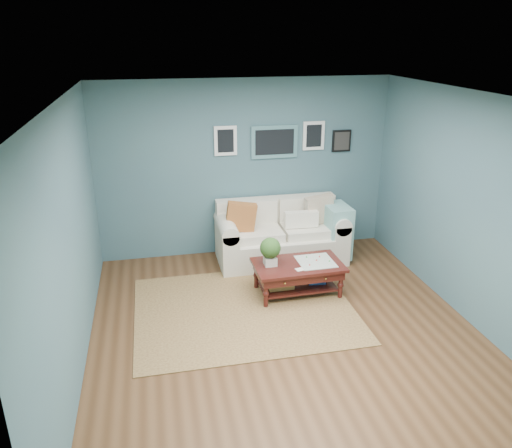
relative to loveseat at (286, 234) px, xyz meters
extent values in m
plane|color=brown|center=(-0.54, -2.03, -0.41)|extent=(5.00, 5.00, 0.00)
plane|color=white|center=(-0.54, -2.03, 2.29)|extent=(5.00, 5.00, 0.00)
cube|color=#3D5B68|center=(-0.54, 0.47, 0.94)|extent=(4.50, 0.02, 2.70)
cube|color=#3D5B68|center=(-0.54, -4.53, 0.94)|extent=(4.50, 0.02, 2.70)
cube|color=#3D5B68|center=(-2.79, -2.03, 0.94)|extent=(0.02, 5.00, 2.70)
cube|color=#3D5B68|center=(1.71, -2.03, 0.94)|extent=(0.02, 5.00, 2.70)
cube|color=slate|center=(-0.09, 0.45, 1.34)|extent=(0.72, 0.03, 0.50)
cube|color=black|center=(-0.09, 0.43, 1.34)|extent=(0.60, 0.01, 0.38)
cube|color=white|center=(-0.84, 0.45, 1.39)|extent=(0.34, 0.03, 0.44)
cube|color=white|center=(0.53, 0.45, 1.41)|extent=(0.34, 0.03, 0.44)
cube|color=black|center=(0.99, 0.45, 1.31)|extent=(0.30, 0.03, 0.34)
cube|color=brown|center=(-0.92, -1.39, -0.41)|extent=(2.74, 2.19, 0.01)
cube|color=silver|center=(-0.09, -0.04, -0.20)|extent=(1.44, 0.89, 0.42)
cube|color=silver|center=(-0.09, 0.31, 0.25)|extent=(1.88, 0.22, 0.49)
cube|color=silver|center=(-0.93, -0.04, -0.10)|extent=(0.24, 0.89, 0.63)
cube|color=silver|center=(0.75, -0.04, -0.10)|extent=(0.24, 0.89, 0.63)
cylinder|color=silver|center=(-0.93, -0.04, 0.21)|extent=(0.26, 0.89, 0.26)
cylinder|color=silver|center=(0.75, -0.04, 0.21)|extent=(0.26, 0.89, 0.26)
cube|color=silver|center=(-0.47, -0.10, 0.08)|extent=(0.73, 0.57, 0.13)
cube|color=silver|center=(0.30, -0.10, 0.08)|extent=(0.73, 0.57, 0.13)
cube|color=silver|center=(-0.47, 0.19, 0.32)|extent=(0.73, 0.12, 0.36)
cube|color=silver|center=(0.30, 0.19, 0.32)|extent=(0.73, 0.12, 0.36)
cube|color=#B24B1E|center=(-0.71, -0.09, 0.36)|extent=(0.49, 0.17, 0.48)
cube|color=beige|center=(0.52, -0.02, 0.36)|extent=(0.48, 0.18, 0.47)
cube|color=white|center=(0.20, -0.14, 0.27)|extent=(0.51, 0.12, 0.24)
cube|color=#82B5AC|center=(0.75, -0.16, 0.05)|extent=(0.34, 0.56, 0.81)
cube|color=#370B0B|center=(-0.13, -1.11, 0.01)|extent=(1.19, 0.71, 0.04)
cube|color=#370B0B|center=(-0.13, -1.11, -0.07)|extent=(1.11, 0.63, 0.12)
cube|color=#370B0B|center=(-0.13, -1.11, -0.30)|extent=(1.01, 0.53, 0.02)
sphere|color=gold|center=(-0.40, -1.43, -0.07)|extent=(0.03, 0.03, 0.03)
sphere|color=gold|center=(0.15, -1.42, -0.07)|extent=(0.03, 0.03, 0.03)
cylinder|color=#370B0B|center=(-0.64, -1.38, -0.21)|extent=(0.06, 0.06, 0.40)
cylinder|color=#370B0B|center=(0.38, -1.36, -0.21)|extent=(0.06, 0.06, 0.40)
cylinder|color=#370B0B|center=(-0.65, -0.85, -0.21)|extent=(0.06, 0.06, 0.40)
cylinder|color=#370B0B|center=(0.37, -0.83, -0.21)|extent=(0.06, 0.06, 0.40)
cube|color=silver|center=(-0.51, -1.07, 0.08)|extent=(0.16, 0.16, 0.12)
sphere|color=#2B5320|center=(-0.51, -1.07, 0.27)|extent=(0.27, 0.27, 0.27)
cube|color=beige|center=(0.11, -1.10, 0.03)|extent=(0.48, 0.48, 0.01)
cube|color=#A87C44|center=(-0.38, -1.11, -0.19)|extent=(0.34, 0.24, 0.20)
cube|color=#24478F|center=(0.14, -1.08, -0.24)|extent=(0.24, 0.18, 0.11)
camera|label=1|loc=(-1.93, -6.83, 2.90)|focal=35.00mm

